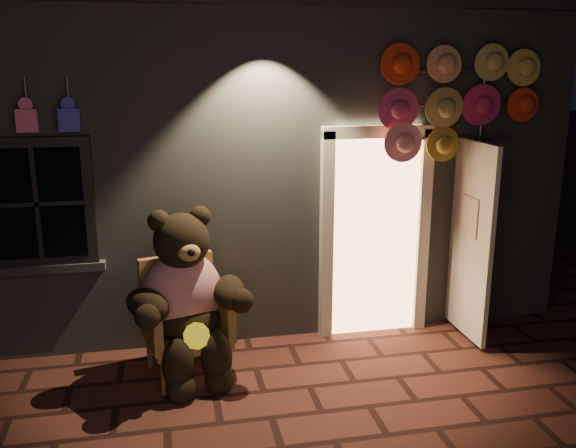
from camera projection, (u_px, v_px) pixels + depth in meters
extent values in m
plane|color=#562920|center=(272.00, 418.00, 4.94)|extent=(60.00, 60.00, 0.00)
cube|color=slate|center=(220.00, 150.00, 8.31)|extent=(7.00, 5.00, 3.30)
cube|color=black|center=(216.00, 16.00, 7.87)|extent=(7.30, 5.30, 0.16)
cube|color=black|center=(38.00, 203.00, 5.56)|extent=(1.00, 0.10, 1.20)
cube|color=black|center=(37.00, 204.00, 5.53)|extent=(0.82, 0.06, 1.02)
cube|color=slate|center=(45.00, 268.00, 5.72)|extent=(1.10, 0.14, 0.08)
cube|color=#FAB270|center=(374.00, 235.00, 6.33)|extent=(0.92, 0.10, 2.10)
cube|color=beige|center=(326.00, 239.00, 6.20)|extent=(0.12, 0.12, 2.20)
cube|color=beige|center=(422.00, 234.00, 6.40)|extent=(0.12, 0.12, 2.20)
cube|color=beige|center=(379.00, 132.00, 6.02)|extent=(1.16, 0.12, 0.12)
cube|color=beige|center=(471.00, 241.00, 6.15)|extent=(0.05, 0.80, 2.00)
cube|color=#E35D7C|center=(27.00, 121.00, 5.29)|extent=(0.18, 0.07, 0.20)
cylinder|color=#59595E|center=(25.00, 91.00, 5.29)|extent=(0.02, 0.02, 0.25)
cube|color=#3633B3|center=(69.00, 120.00, 5.36)|extent=(0.18, 0.07, 0.20)
cylinder|color=#59595E|center=(68.00, 91.00, 5.35)|extent=(0.02, 0.02, 0.25)
cube|color=brown|center=(187.00, 337.00, 5.56)|extent=(0.82, 0.79, 0.10)
cube|color=brown|center=(177.00, 290.00, 5.73)|extent=(0.69, 0.24, 0.69)
cube|color=brown|center=(151.00, 323.00, 5.36)|extent=(0.22, 0.60, 0.40)
cube|color=brown|center=(221.00, 311.00, 5.63)|extent=(0.22, 0.60, 0.40)
cylinder|color=brown|center=(164.00, 378.00, 5.25)|extent=(0.05, 0.05, 0.32)
cylinder|color=brown|center=(229.00, 364.00, 5.49)|extent=(0.05, 0.05, 0.32)
cylinder|color=brown|center=(149.00, 351.00, 5.73)|extent=(0.05, 0.05, 0.32)
cylinder|color=brown|center=(210.00, 339.00, 5.98)|extent=(0.05, 0.05, 0.32)
ellipsoid|color=red|center=(182.00, 293.00, 5.50)|extent=(0.85, 0.74, 0.77)
ellipsoid|color=black|center=(186.00, 320.00, 5.49)|extent=(0.71, 0.64, 0.36)
sphere|color=black|center=(182.00, 241.00, 5.33)|extent=(0.60, 0.60, 0.49)
sphere|color=black|center=(159.00, 221.00, 5.23)|extent=(0.19, 0.19, 0.19)
sphere|color=black|center=(200.00, 217.00, 5.38)|extent=(0.19, 0.19, 0.19)
ellipsoid|color=#9C8047|center=(189.00, 253.00, 5.14)|extent=(0.22, 0.18, 0.15)
ellipsoid|color=black|center=(148.00, 305.00, 5.14)|extent=(0.51, 0.57, 0.28)
ellipsoid|color=black|center=(229.00, 292.00, 5.44)|extent=(0.34, 0.53, 0.28)
ellipsoid|color=black|center=(178.00, 365.00, 5.20)|extent=(0.28, 0.28, 0.48)
ellipsoid|color=black|center=(217.00, 357.00, 5.34)|extent=(0.28, 0.28, 0.48)
sphere|color=black|center=(181.00, 389.00, 5.19)|extent=(0.26, 0.26, 0.26)
sphere|color=black|center=(220.00, 380.00, 5.33)|extent=(0.26, 0.26, 0.26)
cylinder|color=yellow|center=(197.00, 336.00, 5.21)|extent=(0.25, 0.15, 0.23)
cylinder|color=#59595E|center=(476.00, 194.00, 6.34)|extent=(0.04, 0.04, 2.93)
cylinder|color=#59595E|center=(456.00, 71.00, 5.94)|extent=(1.30, 0.03, 0.03)
cylinder|color=#59595E|center=(454.00, 105.00, 6.03)|extent=(1.30, 0.03, 0.03)
cylinder|color=#59595E|center=(451.00, 138.00, 6.11)|extent=(1.30, 0.03, 0.03)
cylinder|color=red|center=(402.00, 65.00, 5.76)|extent=(0.37, 0.11, 0.37)
cylinder|color=#F49C6A|center=(446.00, 65.00, 5.81)|extent=(0.37, 0.11, 0.37)
cylinder|color=tan|center=(489.00, 65.00, 5.87)|extent=(0.37, 0.11, 0.37)
cylinder|color=gold|center=(526.00, 65.00, 6.01)|extent=(0.37, 0.11, 0.37)
cylinder|color=#CA3B67|center=(401.00, 106.00, 5.83)|extent=(0.37, 0.11, 0.37)
cylinder|color=#B18D4A|center=(444.00, 106.00, 5.88)|extent=(0.37, 0.11, 0.37)
cylinder|color=#D62A5D|center=(482.00, 105.00, 6.02)|extent=(0.37, 0.11, 0.37)
cylinder|color=red|center=(524.00, 105.00, 6.08)|extent=(0.37, 0.11, 0.37)
cylinder|color=pink|center=(400.00, 146.00, 5.89)|extent=(0.37, 0.11, 0.37)
cylinder|color=olive|center=(439.00, 144.00, 6.04)|extent=(0.37, 0.11, 0.37)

